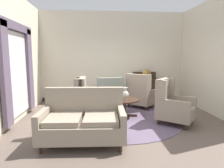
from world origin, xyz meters
name	(u,v)px	position (x,y,z in m)	size (l,w,h in m)	color
ground	(122,122)	(0.00, 0.00, 0.00)	(7.63, 7.63, 0.00)	brown
wall_back	(113,57)	(0.00, 2.68, 1.66)	(5.61, 0.08, 3.33)	beige
wall_left	(20,57)	(-2.73, 0.80, 1.66)	(0.08, 3.75, 3.33)	beige
wall_right	(210,57)	(2.73, 0.80, 1.66)	(0.08, 3.75, 3.33)	beige
baseboard_back	(113,98)	(0.00, 2.63, 0.06)	(5.45, 0.03, 0.12)	#382319
area_rug	(120,118)	(0.00, 0.30, 0.01)	(3.27, 3.27, 0.01)	#5B4C60
window_with_curtains	(18,68)	(-2.63, 0.37, 1.38)	(0.12, 1.87, 2.39)	silver
coffee_table	(124,102)	(0.13, 0.44, 0.41)	(0.84, 0.84, 0.50)	#382319
porcelain_vase	(125,94)	(0.15, 0.39, 0.65)	(0.19, 0.19, 0.34)	beige
settee	(83,121)	(-0.89, -1.11, 0.42)	(1.63, 0.98, 1.04)	gray
armchair_near_sideboard	(109,94)	(-0.22, 1.55, 0.43)	(0.93, 0.90, 1.01)	gray
armchair_far_left	(73,102)	(-1.26, 0.39, 0.46)	(0.85, 0.75, 1.11)	gray
armchair_beside_settee	(141,94)	(0.81, 1.38, 0.46)	(1.12, 1.12, 1.12)	gray
armchair_foreground_right	(172,105)	(1.25, -0.18, 0.46)	(1.10, 1.09, 1.11)	gray
sideboard	(145,88)	(1.19, 2.39, 0.48)	(0.90, 0.35, 1.09)	#382319
gramophone	(147,72)	(1.24, 2.30, 1.09)	(0.35, 0.45, 0.52)	#382319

